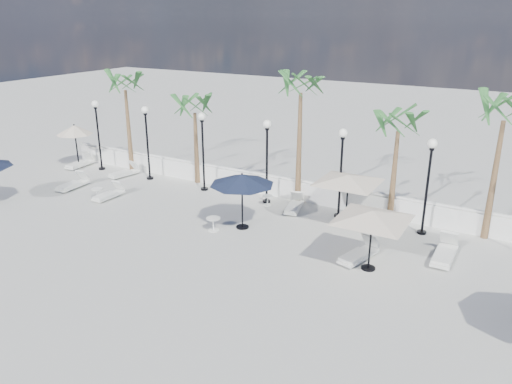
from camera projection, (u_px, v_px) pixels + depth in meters
The scene contains 27 objects.
ground at pixel (179, 259), 17.71m from camera, with size 100.00×100.00×0.00m, color #A8A7A2.
balustrade at pixel (277, 187), 23.69m from camera, with size 26.00×0.30×1.01m.
lamppost_0 at pixel (97, 125), 27.09m from camera, with size 0.36×0.36×3.84m.
lamppost_1 at pixel (147, 133), 25.45m from camera, with size 0.36×0.36×3.84m.
lamppost_2 at pixel (203, 141), 23.82m from camera, with size 0.36×0.36×3.84m.
lamppost_3 at pixel (267, 150), 22.19m from camera, with size 0.36×0.36×3.84m.
lamppost_4 at pixel (341, 161), 20.56m from camera, with size 0.36×0.36×3.84m.
lamppost_5 at pixel (429, 173), 18.92m from camera, with size 0.36×0.36×3.84m.
palm_0 at pixel (125, 88), 26.35m from camera, with size 2.60×2.60×5.50m.
palm_1 at pixel (195, 110), 24.52m from camera, with size 2.60×2.60×4.70m.
palm_2 at pixel (301, 90), 21.40m from camera, with size 2.60×2.60×6.10m.
palm_3 at pixel (398, 128), 19.79m from camera, with size 2.60×2.60×4.90m.
palm_4 at pixel (504, 117), 17.80m from camera, with size 2.60×2.60×5.70m.
lounger_0 at pixel (80, 163), 28.28m from camera, with size 0.78×1.87×0.68m.
lounger_1 at pixel (124, 172), 26.65m from camera, with size 0.87×1.79×0.64m.
lounger_2 at pixel (73, 184), 24.80m from camera, with size 0.71×1.86×0.68m.
lounger_3 at pixel (109, 194), 23.46m from camera, with size 0.55×1.68×0.63m.
lounger_4 at pixel (294, 206), 22.01m from camera, with size 0.92×1.77×0.64m.
lounger_5 at pixel (445, 253), 17.57m from camera, with size 0.67×2.00×0.75m.
lounger_6 at pixel (359, 254), 17.57m from camera, with size 1.04×1.92×0.69m.
side_table_0 at pixel (97, 193), 23.36m from camera, with size 0.52×0.52×0.51m.
side_table_1 at pixel (213, 223), 19.92m from camera, with size 0.56×0.56×0.55m.
side_table_2 at pixel (267, 199), 22.59m from camera, with size 0.47×0.47×0.46m.
parasol_navy_mid at pixel (242, 180), 19.61m from camera, with size 2.60×2.60×2.33m.
parasol_cream_sq_a at pixel (349, 175), 19.87m from camera, with size 4.73×4.73×2.32m.
parasol_cream_sq_b at pixel (373, 211), 16.30m from camera, with size 4.59×4.59×2.30m.
parasol_cream_small at pixel (75, 130), 27.67m from camera, with size 2.01×2.01×2.47m.
Camera 1 is at (10.24, -12.44, 8.20)m, focal length 35.00 mm.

